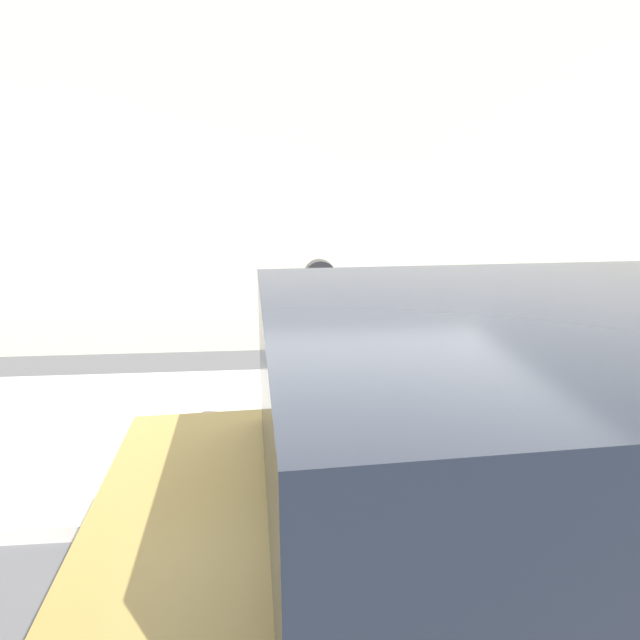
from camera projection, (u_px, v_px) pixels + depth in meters
ground_plane at (314, 630)px, 2.62m from camera, size 60.00×60.00×0.00m
sidewalk at (297, 426)px, 4.72m from camera, size 24.00×2.80×0.12m
building_facade at (287, 121)px, 6.49m from camera, size 24.00×0.30×6.15m
parking_meter at (320, 322)px, 3.34m from camera, size 0.21×0.16×1.68m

